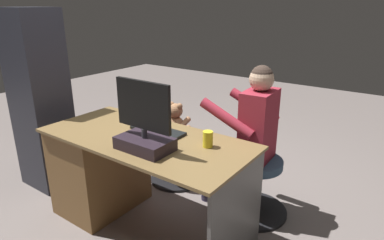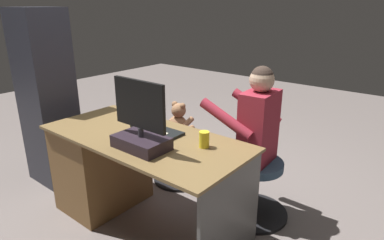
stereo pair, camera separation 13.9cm
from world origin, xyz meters
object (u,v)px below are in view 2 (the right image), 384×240
visitor_chair (255,185)px  person (248,130)px  monitor (141,129)px  desk (110,164)px  tv_remote (137,133)px  cup (204,139)px  keyboard (157,130)px  office_chair_teddy (179,153)px  computer_mouse (133,120)px  teddy_bear (180,120)px

visitor_chair → person: person is taller
monitor → person: (-0.32, -0.79, -0.17)m
desk → person: (-0.88, -0.64, 0.31)m
monitor → tv_remote: 0.27m
cup → visitor_chair: (-0.11, -0.52, -0.53)m
desk → cup: 0.95m
visitor_chair → keyboard: bearing=42.5°
desk → tv_remote: 0.50m
keyboard → office_chair_teddy: bearing=-63.4°
computer_mouse → office_chair_teddy: size_ratio=0.19×
tv_remote → teddy_bear: (0.22, -0.71, -0.14)m
desk → computer_mouse: computer_mouse is taller
desk → visitor_chair: (-0.97, -0.63, -0.13)m
desk → person: 1.13m
tv_remote → office_chair_teddy: bearing=-63.8°
desk → keyboard: 0.56m
person → monitor: bearing=67.9°
tv_remote → person: size_ratio=0.13×
tv_remote → visitor_chair: bearing=-124.7°
tv_remote → teddy_bear: 0.75m
desk → visitor_chair: 1.16m
monitor → keyboard: size_ratio=1.05×
computer_mouse → cup: size_ratio=0.90×
computer_mouse → tv_remote: (-0.22, 0.16, -0.01)m
cup → monitor: bearing=41.2°
person → keyboard: bearing=48.1°
tv_remote → computer_mouse: bearing=-26.6°
teddy_bear → visitor_chair: 0.90m
person → computer_mouse: bearing=33.6°
keyboard → teddy_bear: bearing=-63.8°
desk → office_chair_teddy: size_ratio=3.08×
monitor → cup: (-0.30, -0.26, -0.08)m
cup → tv_remote: bearing=14.0°
desk → keyboard: bearing=-163.0°
computer_mouse → keyboard: bearing=176.1°
tv_remote → teddy_bear: size_ratio=0.49×
monitor → keyboard: 0.33m
desk → computer_mouse: 0.42m
keyboard → teddy_bear: teddy_bear is taller
computer_mouse → visitor_chair: computer_mouse is taller
tv_remote → office_chair_teddy: size_ratio=0.30×
keyboard → cup: (-0.44, 0.01, 0.04)m
computer_mouse → tv_remote: 0.27m
monitor → computer_mouse: monitor is taller
desk → person: person is taller
office_chair_teddy → cup: bearing=141.5°
desk → teddy_bear: size_ratio=5.02×
office_chair_teddy → visitor_chair: size_ratio=0.91×
visitor_chair → cup: bearing=77.8°
tv_remote → teddy_bear: bearing=-64.0°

